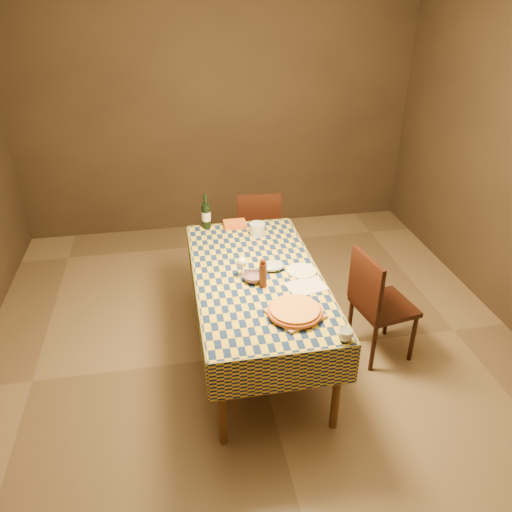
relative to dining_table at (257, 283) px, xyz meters
The scene contains 16 objects.
room 0.66m from the dining_table, ahead, with size 5.00×5.10×2.70m.
dining_table is the anchor object (origin of this frame).
cutting_board 0.57m from the dining_table, 74.58° to the right, with size 0.30×0.30×0.02m, color #AE7951.
pizza 0.58m from the dining_table, 74.58° to the right, with size 0.45×0.45×0.04m.
pepper_mill 0.25m from the dining_table, 86.52° to the right, with size 0.06×0.06×0.23m.
bowl 0.14m from the dining_table, 116.60° to the right, with size 0.16×0.16×0.05m, color #694A58.
wine_glass 0.22m from the dining_table, behind, with size 0.08×0.08×0.15m.
wine_bottle 0.93m from the dining_table, 108.99° to the left, with size 0.09×0.09×0.32m.
deli_tub 0.66m from the dining_table, 79.47° to the left, with size 0.13×0.13×0.11m, color #B8BDBF.
takeout_container 0.84m from the dining_table, 93.38° to the left, with size 0.20×0.14×0.05m, color #C25A19.
white_plate 0.35m from the dining_table, ahead, with size 0.22×0.22×0.01m, color white.
tumbler 0.94m from the dining_table, 65.45° to the right, with size 0.09×0.09×0.07m, color white.
flour_patch 0.40m from the dining_table, 35.39° to the right, with size 0.27×0.21×0.00m, color silver.
flour_bag 0.17m from the dining_table, 24.15° to the left, with size 0.19×0.14×0.06m, color #9FAFCC.
chair_far 1.29m from the dining_table, 79.28° to the left, with size 0.45×0.45×0.93m.
chair_right 0.94m from the dining_table, ahead, with size 0.49×0.49×0.93m.
Camera 1 is at (-0.58, -3.12, 2.72)m, focal length 35.00 mm.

